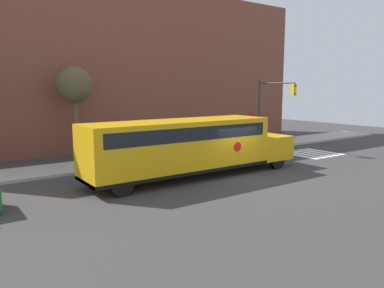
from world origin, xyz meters
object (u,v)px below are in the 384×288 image
(school_bus, at_px, (188,145))
(stop_sign, at_px, (251,125))
(tree_near_sidewalk, at_px, (75,86))
(traffic_light, at_px, (271,104))

(school_bus, distance_m, stop_sign, 9.52)
(stop_sign, distance_m, tree_near_sidewalk, 12.32)
(school_bus, bearing_deg, stop_sign, 26.74)
(traffic_light, height_order, tree_near_sidewalk, tree_near_sidewalk)
(school_bus, bearing_deg, traffic_light, 19.87)
(stop_sign, bearing_deg, traffic_light, -38.61)
(tree_near_sidewalk, bearing_deg, stop_sign, -19.20)
(school_bus, height_order, tree_near_sidewalk, tree_near_sidewalk)
(tree_near_sidewalk, bearing_deg, school_bus, -70.97)
(stop_sign, bearing_deg, school_bus, -153.26)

